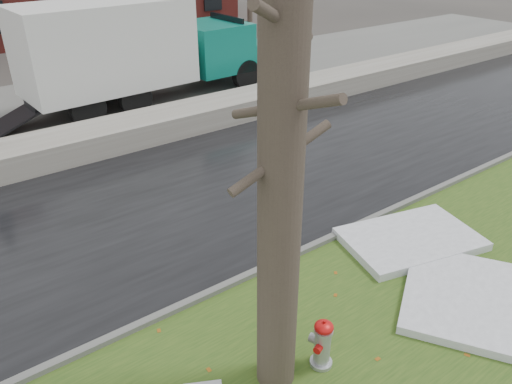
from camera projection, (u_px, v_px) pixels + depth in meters
ground at (309, 292)px, 9.33m from camera, size 120.00×120.00×0.00m
verge at (359, 330)px, 8.44m from camera, size 60.00×4.50×0.04m
road at (189, 197)px, 12.50m from camera, size 60.00×7.00×0.03m
parking_lot at (75, 108)px, 18.50m from camera, size 60.00×9.00×0.03m
curb at (276, 263)px, 10.00m from camera, size 60.00×0.15×0.14m
snowbank at (120, 134)px, 15.29m from camera, size 60.00×1.60×0.75m
fire_hydrant at (322, 341)px, 7.54m from camera, size 0.44×0.42×0.89m
tree at (281, 163)px, 5.87m from camera, size 1.47×1.75×7.07m
box_truck at (138, 49)px, 18.21m from camera, size 11.37×3.16×3.77m
snow_patch_near at (462, 297)px, 9.03m from camera, size 3.26×3.07×0.16m
snow_patch_side at (410, 239)px, 10.66m from camera, size 3.16×2.44×0.18m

